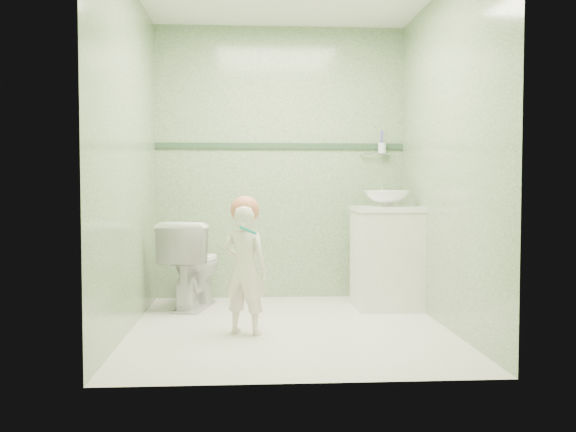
{
  "coord_description": "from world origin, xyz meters",
  "views": [
    {
      "loc": [
        -0.29,
        -4.4,
        1.0
      ],
      "look_at": [
        0.0,
        0.15,
        0.78
      ],
      "focal_mm": 39.65,
      "sensor_mm": 36.0,
      "label": 1
    }
  ],
  "objects": [
    {
      "name": "ground",
      "position": [
        0.0,
        0.0,
        0.0
      ],
      "size": [
        2.5,
        2.5,
        0.0
      ],
      "primitive_type": "plane",
      "color": "white",
      "rests_on": "ground"
    },
    {
      "name": "basin",
      "position": [
        0.84,
        0.7,
        0.89
      ],
      "size": [
        0.37,
        0.37,
        0.13
      ],
      "primitive_type": "imported",
      "color": "white",
      "rests_on": "counter"
    },
    {
      "name": "toddler",
      "position": [
        -0.31,
        -0.15,
        0.43
      ],
      "size": [
        0.37,
        0.32,
        0.87
      ],
      "primitive_type": "imported",
      "rotation": [
        0.0,
        0.0,
        2.74
      ],
      "color": "white",
      "rests_on": "ground"
    },
    {
      "name": "vanity",
      "position": [
        0.84,
        0.7,
        0.4
      ],
      "size": [
        0.52,
        0.5,
        0.8
      ],
      "primitive_type": "cube",
      "color": "silver",
      "rests_on": "ground"
    },
    {
      "name": "trim_stripe",
      "position": [
        0.0,
        1.24,
        1.35
      ],
      "size": [
        2.2,
        0.02,
        0.05
      ],
      "primitive_type": "cube",
      "color": "#304D34",
      "rests_on": "room_shell"
    },
    {
      "name": "faucet",
      "position": [
        0.84,
        0.89,
        0.97
      ],
      "size": [
        0.03,
        0.13,
        0.18
      ],
      "color": "silver",
      "rests_on": "counter"
    },
    {
      "name": "counter",
      "position": [
        0.84,
        0.7,
        0.81
      ],
      "size": [
        0.54,
        0.52,
        0.04
      ],
      "primitive_type": "cube",
      "color": "white",
      "rests_on": "vanity"
    },
    {
      "name": "cup_holder",
      "position": [
        0.89,
        1.18,
        1.33
      ],
      "size": [
        0.26,
        0.07,
        0.21
      ],
      "color": "silver",
      "rests_on": "room_shell"
    },
    {
      "name": "hair_cap",
      "position": [
        -0.31,
        -0.13,
        0.83
      ],
      "size": [
        0.19,
        0.19,
        0.19
      ],
      "primitive_type": "sphere",
      "color": "#C26F4D",
      "rests_on": "toddler"
    },
    {
      "name": "room_shell",
      "position": [
        0.0,
        0.0,
        1.2
      ],
      "size": [
        2.5,
        2.54,
        2.4
      ],
      "color": "gray",
      "rests_on": "ground"
    },
    {
      "name": "toilet",
      "position": [
        -0.74,
        0.8,
        0.36
      ],
      "size": [
        0.54,
        0.77,
        0.72
      ],
      "primitive_type": "imported",
      "rotation": [
        0.0,
        0.0,
        2.93
      ],
      "color": "white",
      "rests_on": "ground"
    },
    {
      "name": "teal_toothbrush",
      "position": [
        -0.29,
        -0.3,
        0.71
      ],
      "size": [
        0.11,
        0.14,
        0.08
      ],
      "color": "#10817A",
      "rests_on": "toddler"
    }
  ]
}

